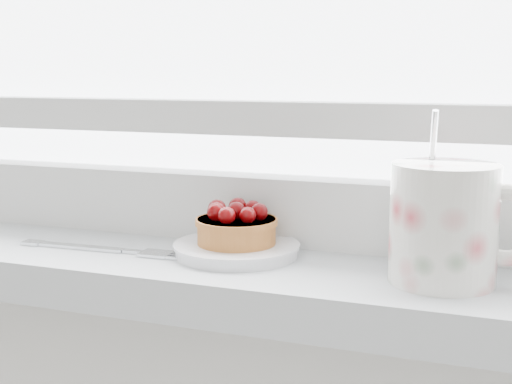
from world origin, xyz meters
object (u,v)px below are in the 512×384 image
at_px(raspberry_tart, 236,226).
at_px(saucer, 237,249).
at_px(fork, 108,249).
at_px(floral_mug, 448,221).

bearing_deg(raspberry_tart, saucer, -15.37).
xyz_separation_m(raspberry_tart, fork, (-0.13, -0.03, -0.03)).
distance_m(raspberry_tart, floral_mug, 0.20).
relative_size(raspberry_tart, floral_mug, 0.55).
relative_size(floral_mug, fork, 0.73).
relative_size(saucer, fork, 0.62).
xyz_separation_m(saucer, fork, (-0.13, -0.03, -0.00)).
relative_size(saucer, raspberry_tart, 1.55).
distance_m(saucer, raspberry_tart, 0.02).
bearing_deg(saucer, floral_mug, -5.75).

